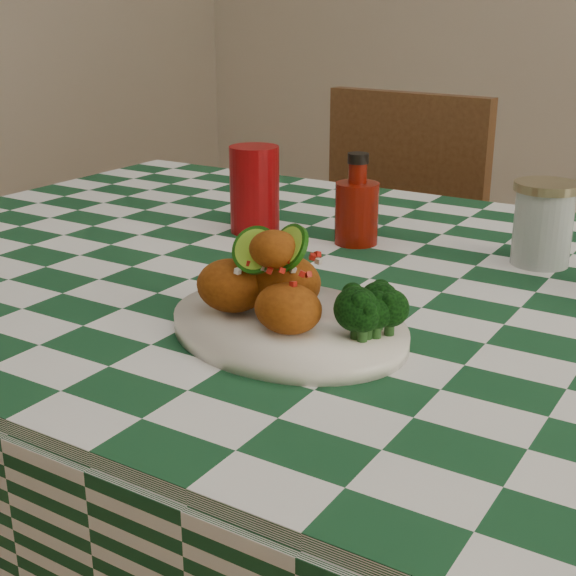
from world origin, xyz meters
The scene contains 8 objects.
dining_table centered at (0.00, 0.00, 0.39)m, with size 1.66×1.06×0.79m, color #154224, non-canonical shape.
plate centered at (0.01, -0.22, 0.80)m, with size 0.29×0.23×0.02m, color white, non-canonical shape.
fried_chicken_pile centered at (0.00, -0.22, 0.85)m, with size 0.16×0.11×0.10m, color #8B400D, non-canonical shape.
broccoli_side centered at (0.11, -0.21, 0.83)m, with size 0.07×0.07×0.05m, color black, non-canonical shape.
red_tumbler centered at (-0.26, 0.12, 0.86)m, with size 0.08×0.08×0.14m, color maroon.
ketchup_bottle centered at (-0.09, 0.14, 0.86)m, with size 0.07×0.07×0.14m, color #690E05, non-canonical shape.
mason_jar centered at (0.18, 0.19, 0.84)m, with size 0.09×0.09×0.12m, color #B2BCBA, non-canonical shape.
wooden_chair_left centered at (-0.36, 0.69, 0.47)m, with size 0.43×0.45×0.94m, color #472814, non-canonical shape.
Camera 1 is at (0.45, -0.92, 1.14)m, focal length 50.00 mm.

